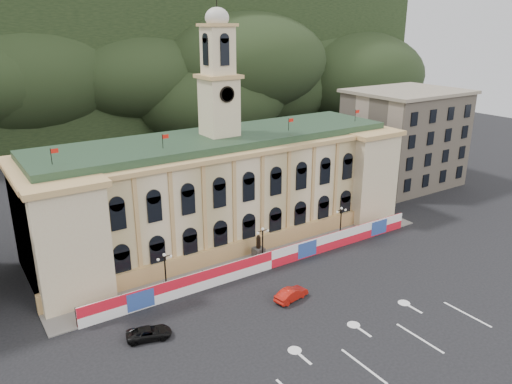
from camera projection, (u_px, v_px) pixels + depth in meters
ground at (350, 323)px, 54.08m from camera, size 260.00×260.00×0.00m
lane_markings at (385, 346)px, 50.13m from camera, size 26.00×10.00×0.02m
hill_ridge at (60, 63)px, 144.11m from camera, size 230.00×80.00×64.00m
city_hall at (222, 187)px, 73.35m from camera, size 56.20×17.60×37.10m
side_building_right at (404, 138)px, 97.87m from camera, size 21.00×17.00×18.60m
hoarding_fence at (271, 260)px, 65.60m from camera, size 50.00×0.44×2.50m
pavement at (259, 260)px, 68.07m from camera, size 56.00×5.50×0.16m
statue at (258, 252)px, 67.91m from camera, size 1.40×1.40×3.72m
lamp_left at (165, 269)px, 59.22m from camera, size 1.96×0.44×5.15m
lamp_center at (263, 242)px, 66.51m from camera, size 1.96×0.44×5.15m
lamp_right at (341, 220)px, 73.80m from camera, size 1.96×0.44×5.15m
red_sedan at (291, 294)px, 58.31m from camera, size 3.16×5.00×1.46m
black_suv at (149, 333)px, 51.19m from camera, size 4.61×5.76×1.28m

